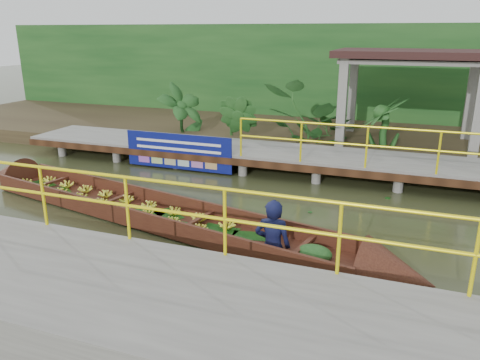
% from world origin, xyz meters
% --- Properties ---
extents(ground, '(80.00, 80.00, 0.00)m').
position_xyz_m(ground, '(0.00, 0.00, 0.00)').
color(ground, '#282D16').
rests_on(ground, ground).
extents(land_strip, '(30.00, 8.00, 0.45)m').
position_xyz_m(land_strip, '(0.00, 7.50, 0.23)').
color(land_strip, '#2F2417').
rests_on(land_strip, ground).
extents(far_dock, '(16.00, 2.06, 1.66)m').
position_xyz_m(far_dock, '(0.02, 3.43, 0.48)').
color(far_dock, slate).
rests_on(far_dock, ground).
extents(near_dock, '(18.00, 2.40, 1.73)m').
position_xyz_m(near_dock, '(1.00, -4.20, 0.30)').
color(near_dock, slate).
rests_on(near_dock, ground).
extents(pavilion, '(4.40, 3.00, 3.00)m').
position_xyz_m(pavilion, '(3.00, 6.30, 2.82)').
color(pavilion, slate).
rests_on(pavilion, ground).
extents(foliage_backdrop, '(30.00, 0.80, 4.00)m').
position_xyz_m(foliage_backdrop, '(0.00, 10.00, 2.00)').
color(foliage_backdrop, '#144117').
rests_on(foliage_backdrop, ground).
extents(vendor_boat, '(10.95, 3.32, 2.25)m').
position_xyz_m(vendor_boat, '(-1.38, -0.96, 0.24)').
color(vendor_boat, '#33140D').
rests_on(vendor_boat, ground).
extents(blue_banner, '(3.17, 0.04, 0.99)m').
position_xyz_m(blue_banner, '(-2.82, 2.48, 0.56)').
color(blue_banner, navy).
rests_on(blue_banner, ground).
extents(tropical_plants, '(14.20, 1.20, 1.50)m').
position_xyz_m(tropical_plants, '(2.15, 5.30, 1.20)').
color(tropical_plants, '#144117').
rests_on(tropical_plants, ground).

